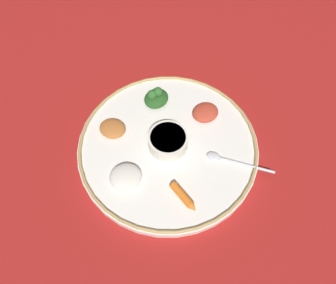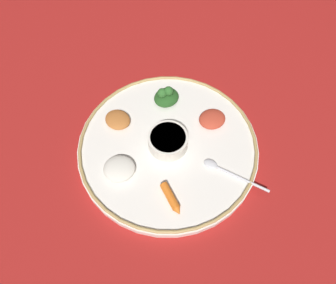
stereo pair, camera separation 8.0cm
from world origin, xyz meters
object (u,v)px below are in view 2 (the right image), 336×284
object	(u,v)px
carrot_near_spoon	(171,198)
center_bowl	(168,141)
greens_pile	(166,96)
spoon	(225,171)

from	to	relation	value
carrot_near_spoon	center_bowl	bearing A→B (deg)	42.67
greens_pile	carrot_near_spoon	distance (m)	0.28
center_bowl	carrot_near_spoon	xyz separation A→B (m)	(-0.11, -0.10, -0.01)
spoon	carrot_near_spoon	distance (m)	0.15
center_bowl	carrot_near_spoon	bearing A→B (deg)	-137.33
spoon	center_bowl	bearing A→B (deg)	101.62
spoon	carrot_near_spoon	bearing A→B (deg)	158.62
spoon	greens_pile	size ratio (longest dim) A/B	2.07
center_bowl	carrot_near_spoon	world-z (taller)	center_bowl
greens_pile	carrot_near_spoon	bearing A→B (deg)	-137.74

